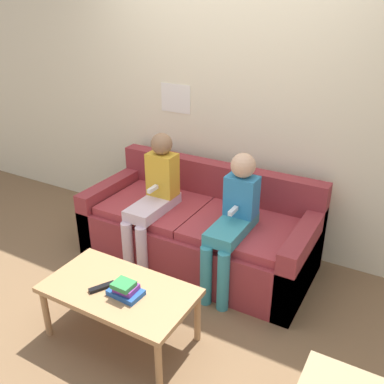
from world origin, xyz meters
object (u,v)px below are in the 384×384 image
object	(u,v)px
couch	(200,231)
person_right	(233,217)
tv_remote	(102,287)
person_left	(154,195)
coffee_table	(119,294)

from	to	relation	value
couch	person_right	distance (m)	0.56
couch	tv_remote	world-z (taller)	couch
couch	person_right	bearing A→B (deg)	-26.89
person_left	tv_remote	size ratio (longest dim) A/B	6.65
coffee_table	tv_remote	distance (m)	0.12
couch	person_left	xyz separation A→B (m)	(-0.32, -0.20, 0.35)
couch	person_right	world-z (taller)	person_right
couch	tv_remote	bearing A→B (deg)	-94.58
couch	coffee_table	xyz separation A→B (m)	(0.00, -1.09, 0.08)
person_right	tv_remote	xyz separation A→B (m)	(-0.49, -0.94, -0.20)
person_right	couch	bearing A→B (deg)	153.11
person_right	tv_remote	world-z (taller)	person_right
coffee_table	tv_remote	xyz separation A→B (m)	(-0.09, -0.05, 0.06)
tv_remote	coffee_table	bearing A→B (deg)	59.59
coffee_table	person_left	xyz separation A→B (m)	(-0.32, 0.89, 0.27)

